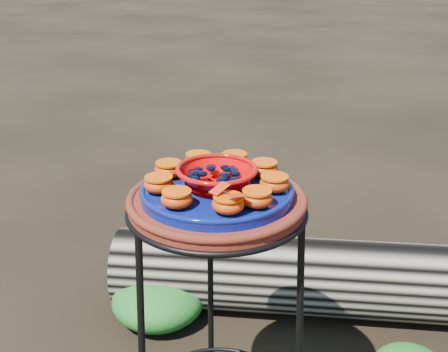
{
  "coord_description": "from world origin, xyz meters",
  "views": [
    {
      "loc": [
        -0.1,
        -1.11,
        1.25
      ],
      "look_at": [
        0.02,
        0.0,
        0.78
      ],
      "focal_mm": 45.0,
      "sensor_mm": 36.0,
      "label": 1
    }
  ],
  "objects": [
    {
      "name": "orange_half_5",
      "position": [
        -0.03,
        0.12,
        0.77
      ],
      "size": [
        0.06,
        0.06,
        0.04
      ],
      "primitive_type": "ellipsoid",
      "color": "#B72401",
      "rests_on": "cobalt_plate"
    },
    {
      "name": "orange_half_7",
      "position": [
        -0.12,
        -0.01,
        0.77
      ],
      "size": [
        0.06,
        0.06,
        0.04
      ],
      "primitive_type": "ellipsoid",
      "color": "#B72401",
      "rests_on": "cobalt_plate"
    },
    {
      "name": "driftwood_log",
      "position": [
        0.42,
        0.56,
        0.14
      ],
      "size": [
        1.54,
        0.7,
        0.28
      ],
      "primitive_type": null,
      "rotation": [
        0.0,
        0.0,
        -0.22
      ],
      "color": "black",
      "rests_on": "ground"
    },
    {
      "name": "glass_gems",
      "position": [
        0.0,
        0.0,
        0.81
      ],
      "size": [
        0.13,
        0.13,
        0.02
      ],
      "primitive_type": null,
      "color": "black",
      "rests_on": "red_bowl"
    },
    {
      "name": "orange_half_2",
      "position": [
        0.12,
        -0.03,
        0.77
      ],
      "size": [
        0.06,
        0.06,
        0.04
      ],
      "primitive_type": "ellipsoid",
      "color": "#B72401",
      "rests_on": "cobalt_plate"
    },
    {
      "name": "orange_half_1",
      "position": [
        0.07,
        -0.1,
        0.77
      ],
      "size": [
        0.06,
        0.06,
        0.04
      ],
      "primitive_type": "ellipsoid",
      "color": "#B72401",
      "rests_on": "cobalt_plate"
    },
    {
      "name": "orange_half_0",
      "position": [
        0.01,
        -0.12,
        0.77
      ],
      "size": [
        0.06,
        0.06,
        0.04
      ],
      "primitive_type": "ellipsoid",
      "color": "#B72401",
      "rests_on": "cobalt_plate"
    },
    {
      "name": "plant_stand",
      "position": [
        0.0,
        0.0,
        0.35
      ],
      "size": [
        0.44,
        0.44,
        0.7
      ],
      "primitive_type": null,
      "color": "black",
      "rests_on": "ground"
    },
    {
      "name": "cobalt_plate",
      "position": [
        0.0,
        0.0,
        0.74
      ],
      "size": [
        0.33,
        0.33,
        0.02
      ],
      "primitive_type": "cylinder",
      "color": "#000E41",
      "rests_on": "terracotta_saucer"
    },
    {
      "name": "orange_half_3",
      "position": [
        0.11,
        0.05,
        0.77
      ],
      "size": [
        0.06,
        0.06,
        0.04
      ],
      "primitive_type": "ellipsoid",
      "color": "#B72401",
      "rests_on": "cobalt_plate"
    },
    {
      "name": "red_bowl",
      "position": [
        0.0,
        0.0,
        0.78
      ],
      "size": [
        0.17,
        0.17,
        0.05
      ],
      "primitive_type": null,
      "color": "#C40704",
      "rests_on": "cobalt_plate"
    },
    {
      "name": "orange_half_4",
      "position": [
        0.05,
        0.11,
        0.77
      ],
      "size": [
        0.06,
        0.06,
        0.04
      ],
      "primitive_type": "ellipsoid",
      "color": "#B72401",
      "rests_on": "cobalt_plate"
    },
    {
      "name": "orange_half_6",
      "position": [
        -0.1,
        0.07,
        0.77
      ],
      "size": [
        0.06,
        0.06,
        0.04
      ],
      "primitive_type": "ellipsoid",
      "color": "#B72401",
      "rests_on": "cobalt_plate"
    },
    {
      "name": "foliage_back",
      "position": [
        -0.16,
        0.57,
        0.08
      ],
      "size": [
        0.33,
        0.33,
        0.16
      ],
      "primitive_type": "ellipsoid",
      "color": "#1B591F",
      "rests_on": "ground"
    },
    {
      "name": "terracotta_saucer",
      "position": [
        0.0,
        0.0,
        0.72
      ],
      "size": [
        0.39,
        0.39,
        0.03
      ],
      "primitive_type": "cylinder",
      "color": "#4A0D07",
      "rests_on": "plant_stand"
    },
    {
      "name": "butterfly",
      "position": [
        0.01,
        -0.12,
        0.8
      ],
      "size": [
        0.1,
        0.1,
        0.02
      ],
      "primitive_type": null,
      "rotation": [
        0.0,
        0.0,
        0.7
      ],
      "color": "red",
      "rests_on": "orange_half_0"
    },
    {
      "name": "orange_half_8",
      "position": [
        -0.09,
        -0.09,
        0.77
      ],
      "size": [
        0.06,
        0.06,
        0.04
      ],
      "primitive_type": "ellipsoid",
      "color": "#B72401",
      "rests_on": "cobalt_plate"
    }
  ]
}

